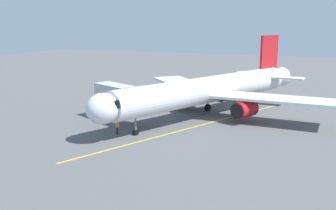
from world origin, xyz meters
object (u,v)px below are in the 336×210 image
Objects in this scene: belt_loader_near_nose at (139,99)px; belt_loader_portside at (221,97)px; jet_bridge at (125,97)px; airplane at (209,90)px; ground_crew_marshaller at (117,127)px.

belt_loader_near_nose is 14.64m from belt_loader_portside.
jet_bridge is 2.63× the size of belt_loader_near_nose.
airplane reaches higher than belt_loader_portside.
belt_loader_near_nose reaches higher than ground_crew_marshaller.
jet_bridge reaches higher than belt_loader_portside.
jet_bridge is 5.94m from ground_crew_marshaller.
jet_bridge is 2.36× the size of belt_loader_portside.
belt_loader_near_nose is (6.31, -18.11, -0.17)m from ground_crew_marshaller.
jet_bridge is at bearing -72.38° from ground_crew_marshaller.
belt_loader_near_nose and belt_loader_portside have the same top height.
jet_bridge is at bearing 109.81° from belt_loader_near_nose.
jet_bridge is 6.53× the size of ground_crew_marshaller.
jet_bridge is 22.10m from belt_loader_portside.
ground_crew_marshaller is (-1.57, 4.96, -2.88)m from jet_bridge.
airplane is 15.62m from ground_crew_marshaller.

